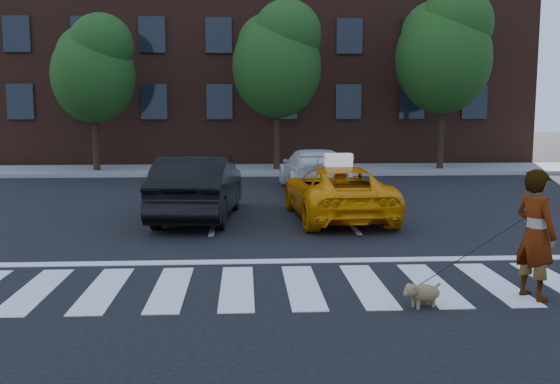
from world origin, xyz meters
name	(u,v)px	position (x,y,z in m)	size (l,w,h in m)	color
ground	(303,287)	(0.00, 0.00, 0.00)	(120.00, 120.00, 0.00)	black
crosswalk	(303,286)	(0.00, 0.00, 0.01)	(13.00, 2.40, 0.01)	silver
stop_line	(294,261)	(0.00, 1.60, 0.01)	(12.00, 0.30, 0.01)	silver
sidewalk_far	(265,170)	(0.00, 17.50, 0.07)	(30.00, 4.00, 0.15)	slate
building	(260,46)	(0.00, 25.00, 6.00)	(26.00, 10.00, 12.00)	#432318
tree_left	(94,65)	(-6.97, 17.00, 4.44)	(3.39, 3.38, 6.50)	black
tree_mid	(278,56)	(0.53, 17.00, 4.85)	(3.69, 3.69, 7.10)	black
tree_right	(445,47)	(7.53, 17.00, 5.26)	(4.00, 4.00, 7.70)	black
taxi	(337,192)	(1.40, 5.91, 0.65)	(2.16, 4.69, 1.30)	orange
black_sedan	(199,187)	(-2.00, 6.05, 0.78)	(1.66, 4.76, 1.57)	black
white_suv	(314,170)	(1.40, 11.15, 0.69)	(1.94, 4.78, 1.39)	silver
woman	(535,234)	(3.23, -0.77, 0.93)	(0.68, 0.45, 1.87)	#999999
dog	(421,293)	(1.52, -1.08, 0.20)	(0.59, 0.39, 0.35)	#8A5F46
taxi_sign	(339,160)	(1.40, 5.71, 1.46)	(0.65, 0.28, 0.32)	white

